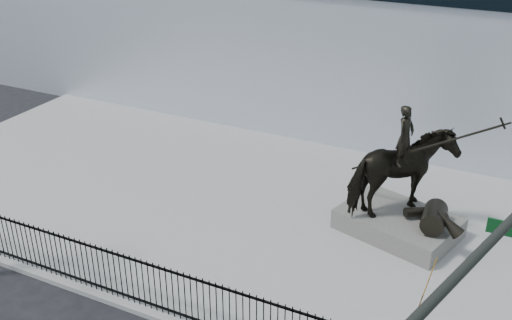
% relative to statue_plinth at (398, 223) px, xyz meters
% --- Properties ---
extents(plaza, '(30.00, 12.00, 0.15)m').
position_rel_statue_plinth_xyz_m(plaza, '(-3.38, -0.69, -0.40)').
color(plaza, '#999996').
rests_on(plaza, ground).
extents(building, '(44.00, 14.00, 9.00)m').
position_rel_statue_plinth_xyz_m(building, '(-3.38, 12.31, 4.03)').
color(building, silver).
rests_on(building, ground).
extents(picket_fence, '(22.10, 0.10, 1.50)m').
position_rel_statue_plinth_xyz_m(picket_fence, '(-3.38, -6.44, 0.43)').
color(picket_fence, black).
rests_on(picket_fence, plaza).
extents(statue_plinth, '(3.97, 3.23, 0.65)m').
position_rel_statue_plinth_xyz_m(statue_plinth, '(0.00, 0.00, 0.00)').
color(statue_plinth, '#54514D').
rests_on(statue_plinth, plaza).
extents(equestrian_statue, '(4.27, 3.27, 3.75)m').
position_rel_statue_plinth_xyz_m(equestrian_statue, '(0.06, -0.02, 1.68)').
color(equestrian_statue, black).
rests_on(equestrian_statue, statue_plinth).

